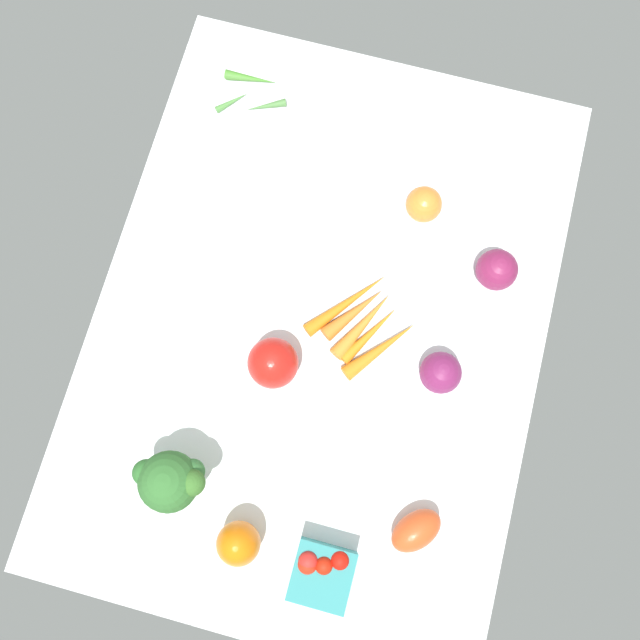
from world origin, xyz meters
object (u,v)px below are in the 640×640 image
object	(u,v)px
bell_pepper_orange	(238,543)
carrot_bunch	(362,324)
berry_basket	(321,573)
red_onion_near_basket	(441,373)
heirloom_tomato_orange	(424,204)
bell_pepper_red	(273,363)
broccoli_head	(171,481)
red_onion_center	(497,270)
roma_tomato	(416,531)
okra_pile	(251,87)

from	to	relation	value
bell_pepper_orange	carrot_bunch	bearing A→B (deg)	165.70
berry_basket	red_onion_near_basket	bearing A→B (deg)	162.80
red_onion_near_basket	heirloom_tomato_orange	bearing A→B (deg)	-161.75
red_onion_near_basket	heirloom_tomato_orange	world-z (taller)	red_onion_near_basket
carrot_bunch	bell_pepper_orange	xyz separation A→B (cm)	(39.14, -9.98, 3.32)
bell_pepper_red	broccoli_head	world-z (taller)	broccoli_head
red_onion_near_basket	heirloom_tomato_orange	xyz separation A→B (cm)	(-28.07, -9.26, -0.32)
carrot_bunch	broccoli_head	bearing A→B (deg)	-34.16
red_onion_center	roma_tomato	bearing A→B (deg)	-4.34
red_onion_near_basket	berry_basket	distance (cm)	36.71
carrot_bunch	okra_pile	size ratio (longest dim) A/B	1.58
bell_pepper_red	okra_pile	bearing A→B (deg)	-159.48
roma_tomato	red_onion_near_basket	bearing A→B (deg)	46.12
red_onion_near_basket	bell_pepper_orange	world-z (taller)	bell_pepper_orange
red_onion_near_basket	red_onion_center	size ratio (longest dim) A/B	0.98
bell_pepper_red	red_onion_near_basket	xyz separation A→B (cm)	(-5.69, 26.82, -1.13)
roma_tomato	broccoli_head	size ratio (longest dim) A/B	0.65
carrot_bunch	red_onion_center	xyz separation A→B (cm)	(-14.50, 19.64, 2.26)
roma_tomato	carrot_bunch	bearing A→B (deg)	69.99
broccoli_head	red_onion_center	world-z (taller)	broccoli_head
roma_tomato	broccoli_head	xyz separation A→B (cm)	(2.33, -38.39, 5.64)
roma_tomato	heirloom_tomato_orange	world-z (taller)	heirloom_tomato_orange
roma_tomato	okra_pile	bearing A→B (deg)	76.28
red_onion_center	bell_pepper_orange	xyz separation A→B (cm)	(53.65, -29.62, 1.05)
roma_tomato	heirloom_tomato_orange	bearing A→B (deg)	53.63
berry_basket	carrot_bunch	bearing A→B (deg)	-175.05
broccoli_head	okra_pile	xyz separation A→B (cm)	(-70.92, -8.70, -7.58)
okra_pile	berry_basket	world-z (taller)	berry_basket
okra_pile	red_onion_center	bearing A→B (deg)	64.78
bell_pepper_red	okra_pile	distance (cm)	52.51
heirloom_tomato_orange	okra_pile	size ratio (longest dim) A/B	0.50
heirloom_tomato_orange	bell_pepper_red	bearing A→B (deg)	-27.48
broccoli_head	berry_basket	bearing A→B (deg)	73.66
bell_pepper_red	bell_pepper_orange	bearing A→B (deg)	5.05
carrot_bunch	heirloom_tomato_orange	size ratio (longest dim) A/B	3.18
broccoli_head	okra_pile	bearing A→B (deg)	-173.01
red_onion_center	berry_basket	bearing A→B (deg)	-16.47
bell_pepper_red	bell_pepper_orange	size ratio (longest dim) A/B	1.00
bell_pepper_red	bell_pepper_orange	distance (cm)	28.49
bell_pepper_red	heirloom_tomato_orange	world-z (taller)	bell_pepper_red
heirloom_tomato_orange	red_onion_center	xyz separation A→B (cm)	(8.49, 14.56, 0.40)
bell_pepper_red	heirloom_tomato_orange	xyz separation A→B (cm)	(-33.77, 17.57, -1.46)
red_onion_near_basket	bell_pepper_orange	xyz separation A→B (cm)	(34.07, -24.32, 1.13)
red_onion_center	red_onion_near_basket	bearing A→B (deg)	-15.15
roma_tomato	red_onion_center	xyz separation A→B (cm)	(-44.81, 3.40, 0.80)
broccoli_head	berry_basket	xyz separation A→B (cm)	(7.51, 25.63, -5.11)
roma_tomato	red_onion_center	bearing A→B (deg)	37.47
berry_basket	red_onion_center	xyz separation A→B (cm)	(-54.65, 16.16, 0.28)
okra_pile	red_onion_center	size ratio (longest dim) A/B	1.79
bell_pepper_red	berry_basket	size ratio (longest dim) A/B	1.01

